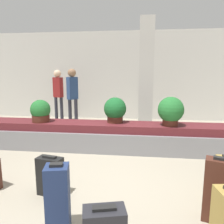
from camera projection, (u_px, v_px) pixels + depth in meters
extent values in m
plane|color=#9E937F|center=(98.00, 186.00, 3.31)|extent=(18.00, 18.00, 0.00)
cube|color=beige|center=(123.00, 76.00, 8.05)|extent=(18.00, 0.06, 3.20)
cube|color=gray|center=(112.00, 140.00, 4.92)|extent=(6.78, 0.78, 0.43)
cube|color=#5B1E23|center=(112.00, 127.00, 4.87)|extent=(6.51, 0.62, 0.17)
cube|color=beige|center=(146.00, 77.00, 6.15)|extent=(0.40, 0.40, 3.20)
cube|color=black|center=(50.00, 176.00, 3.05)|extent=(0.39, 0.24, 0.54)
cube|color=black|center=(49.00, 157.00, 3.00)|extent=(0.21, 0.10, 0.03)
cube|color=black|center=(104.00, 208.00, 2.00)|extent=(0.23, 0.13, 0.03)
cube|color=navy|center=(58.00, 199.00, 2.30)|extent=(0.28, 0.27, 0.75)
cube|color=black|center=(56.00, 165.00, 2.24)|extent=(0.15, 0.10, 0.03)
cube|color=#472319|center=(220.00, 191.00, 2.47)|extent=(0.38, 0.28, 0.75)
cube|color=black|center=(223.00, 159.00, 2.40)|extent=(0.20, 0.12, 0.03)
cylinder|color=#4C2319|center=(170.00, 121.00, 4.60)|extent=(0.32, 0.32, 0.19)
sphere|color=#236B2D|center=(171.00, 110.00, 4.56)|extent=(0.54, 0.54, 0.54)
cylinder|color=#4C2319|center=(115.00, 118.00, 4.91)|extent=(0.35, 0.35, 0.18)
sphere|color=#195B28|center=(115.00, 109.00, 4.87)|extent=(0.50, 0.50, 0.50)
cylinder|color=#4C2319|center=(41.00, 118.00, 4.97)|extent=(0.39, 0.39, 0.16)
sphere|color=#236B2D|center=(40.00, 110.00, 4.94)|extent=(0.45, 0.45, 0.45)
cylinder|color=#282833|center=(56.00, 109.00, 7.74)|extent=(0.11, 0.11, 0.87)
cylinder|color=#282833|center=(62.00, 109.00, 7.72)|extent=(0.11, 0.11, 0.87)
cube|color=maroon|center=(58.00, 87.00, 7.59)|extent=(0.36, 0.29, 0.69)
sphere|color=beige|center=(57.00, 74.00, 7.51)|extent=(0.25, 0.25, 0.25)
cylinder|color=#282833|center=(70.00, 113.00, 7.01)|extent=(0.11, 0.11, 0.88)
cylinder|color=#282833|center=(76.00, 113.00, 6.99)|extent=(0.11, 0.11, 0.88)
cube|color=navy|center=(72.00, 88.00, 6.86)|extent=(0.34, 0.36, 0.70)
sphere|color=#936B4C|center=(72.00, 73.00, 6.78)|extent=(0.26, 0.26, 0.26)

